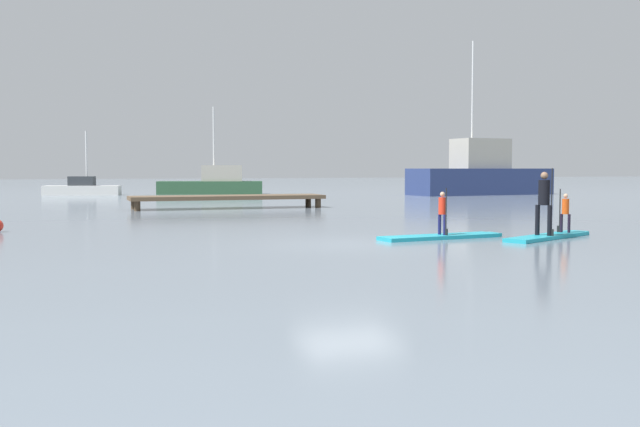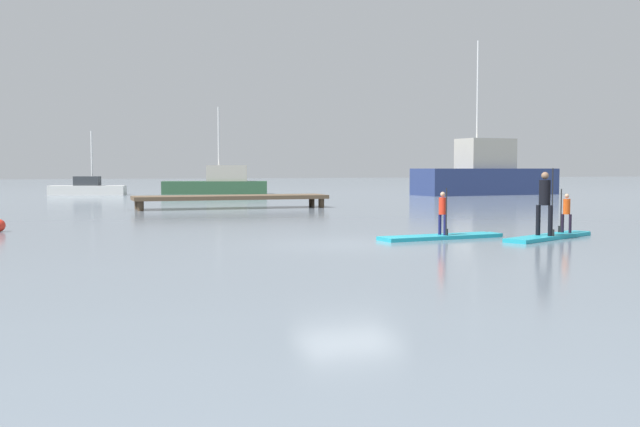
{
  "view_description": "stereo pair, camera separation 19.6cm",
  "coord_description": "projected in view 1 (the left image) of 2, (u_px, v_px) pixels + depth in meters",
  "views": [
    {
      "loc": [
        -6.67,
        -16.91,
        1.87
      ],
      "look_at": [
        -0.23,
        1.45,
        0.68
      ],
      "focal_mm": 41.48,
      "sensor_mm": 36.0,
      "label": 1
    },
    {
      "loc": [
        -6.49,
        -16.98,
        1.87
      ],
      "look_at": [
        -0.23,
        1.45,
        0.68
      ],
      "focal_mm": 41.48,
      "sensor_mm": 36.0,
      "label": 2
    }
  ],
  "objects": [
    {
      "name": "paddler_child_solo",
      "position": [
        443.0,
        211.0,
        19.7
      ],
      "size": [
        0.22,
        0.4,
        1.26
      ],
      "color": "#19194C",
      "rests_on": "paddleboard_near"
    },
    {
      "name": "paddler_adult",
      "position": [
        544.0,
        199.0,
        19.5
      ],
      "size": [
        0.4,
        0.48,
        1.78
      ],
      "color": "black",
      "rests_on": "paddleboard_far"
    },
    {
      "name": "fishing_boat_green_midground",
      "position": [
        82.0,
        188.0,
        51.59
      ],
      "size": [
        5.36,
        2.58,
        4.48
      ],
      "color": "silver",
      "rests_on": "ground"
    },
    {
      "name": "motor_boat_small_navy",
      "position": [
        213.0,
        183.0,
        53.82
      ],
      "size": [
        7.77,
        3.58,
        6.34
      ],
      "color": "#2D5638",
      "rests_on": "ground"
    },
    {
      "name": "paddleboard_far",
      "position": [
        549.0,
        236.0,
        19.81
      ],
      "size": [
        3.59,
        2.16,
        0.1
      ],
      "color": "#1E9EB2",
      "rests_on": "ground"
    },
    {
      "name": "fishing_boat_white_large",
      "position": [
        480.0,
        175.0,
        52.65
      ],
      "size": [
        10.76,
        4.15,
        10.8
      ],
      "color": "navy",
      "rests_on": "ground"
    },
    {
      "name": "floating_dock",
      "position": [
        228.0,
        198.0,
        34.52
      ],
      "size": [
        9.03,
        2.08,
        0.61
      ],
      "color": "brown",
      "rests_on": "ground"
    },
    {
      "name": "paddler_child_front",
      "position": [
        565.0,
        211.0,
        20.43
      ],
      "size": [
        0.25,
        0.36,
        1.21
      ],
      "color": "black",
      "rests_on": "paddleboard_far"
    },
    {
      "name": "ground_plane",
      "position": [
        348.0,
        244.0,
        18.25
      ],
      "size": [
        240.0,
        240.0,
        0.0
      ],
      "primitive_type": "plane",
      "color": "slate"
    },
    {
      "name": "paddleboard_near",
      "position": [
        442.0,
        237.0,
        19.75
      ],
      "size": [
        3.68,
        1.16,
        0.1
      ],
      "color": "#1E9EB2",
      "rests_on": "ground"
    }
  ]
}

